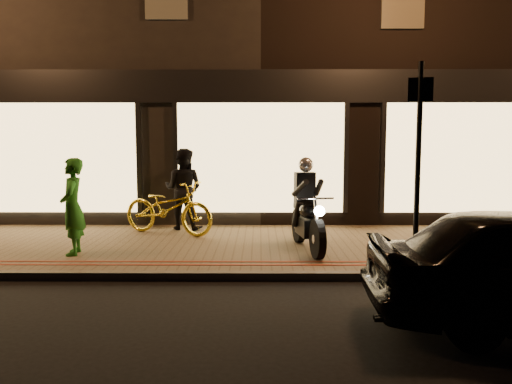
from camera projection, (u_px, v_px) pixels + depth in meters
ground at (261, 281)px, 7.10m from camera, size 90.00×90.00×0.00m
sidewalk at (261, 247)px, 9.09m from camera, size 50.00×4.00×0.12m
kerb_stone at (261, 276)px, 7.15m from camera, size 50.00×0.14×0.12m
red_kerb_lines at (261, 263)px, 7.64m from camera, size 50.00×0.26×0.01m
building_row at (260, 68)px, 15.60m from camera, size 48.00×10.11×8.50m
motorcycle at (307, 214)px, 8.55m from camera, size 0.65×1.94×1.59m
sign_post at (418, 154)px, 7.24m from camera, size 0.35×0.11×3.00m
bicycle_gold at (168, 208)px, 9.96m from camera, size 2.14×1.49×1.07m
person_green at (72, 207)px, 8.18m from camera, size 0.49×0.65×1.59m
person_dark at (183, 189)px, 10.49m from camera, size 0.95×0.81×1.71m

